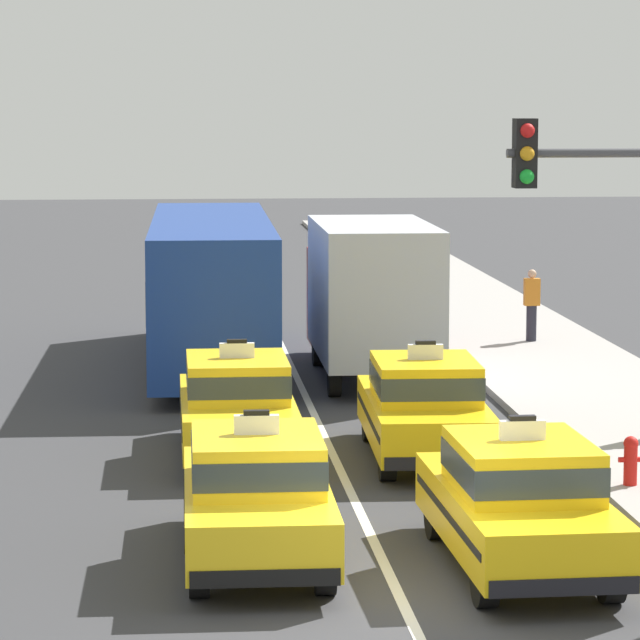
{
  "coord_description": "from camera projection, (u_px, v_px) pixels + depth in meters",
  "views": [
    {
      "loc": [
        -2.67,
        -18.61,
        5.8
      ],
      "look_at": [
        0.43,
        15.68,
        1.3
      ],
      "focal_mm": 95.58,
      "sensor_mm": 36.0,
      "label": 1
    }
  ],
  "objects": [
    {
      "name": "box_truck_right_third",
      "position": [
        369.0,
        292.0,
        35.5
      ],
      "size": [
        2.34,
        6.98,
        3.27
      ],
      "color": "black",
      "rests_on": "ground"
    },
    {
      "name": "bus_left_third",
      "position": [
        211.0,
        283.0,
        36.76
      ],
      "size": [
        2.7,
        11.24,
        3.22
      ],
      "color": "black",
      "rests_on": "ground"
    },
    {
      "name": "taxi_left_nearest",
      "position": [
        257.0,
        494.0,
        21.32
      ],
      "size": [
        1.86,
        4.58,
        1.96
      ],
      "color": "black",
      "rests_on": "ground"
    },
    {
      "name": "taxi_right_second",
      "position": [
        424.0,
        406.0,
        27.35
      ],
      "size": [
        1.95,
        4.61,
        1.96
      ],
      "color": "black",
      "rests_on": "ground"
    },
    {
      "name": "sidewalk_curb",
      "position": [
        576.0,
        381.0,
        34.67
      ],
      "size": [
        4.0,
        90.0,
        0.15
      ],
      "primitive_type": "cube",
      "color": "#9E9993",
      "rests_on": "ground"
    },
    {
      "name": "fire_hydrant",
      "position": [
        631.0,
        458.0,
        24.97
      ],
      "size": [
        0.36,
        0.22,
        0.73
      ],
      "color": "red",
      "rests_on": "sidewalk_curb"
    },
    {
      "name": "pedestrian_trailing",
      "position": [
        532.0,
        305.0,
        39.73
      ],
      "size": [
        0.36,
        0.24,
        1.68
      ],
      "color": "#23232D",
      "rests_on": "sidewalk_curb"
    },
    {
      "name": "taxi_right_nearest",
      "position": [
        519.0,
        500.0,
        20.96
      ],
      "size": [
        1.92,
        4.6,
        1.96
      ],
      "color": "black",
      "rests_on": "ground"
    },
    {
      "name": "lane_stripe_left_right",
      "position": [
        285.0,
        352.0,
        39.12
      ],
      "size": [
        0.14,
        80.0,
        0.01
      ],
      "primitive_type": "cube",
      "color": "silver",
      "rests_on": "ground"
    },
    {
      "name": "taxi_left_second",
      "position": [
        237.0,
        405.0,
        27.51
      ],
      "size": [
        1.83,
        4.57,
        1.96
      ],
      "color": "black",
      "rests_on": "ground"
    },
    {
      "name": "ground_plane",
      "position": [
        406.0,
        611.0,
        19.37
      ],
      "size": [
        160.0,
        160.0,
        0.0
      ],
      "primitive_type": "plane",
      "color": "#353538"
    }
  ]
}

